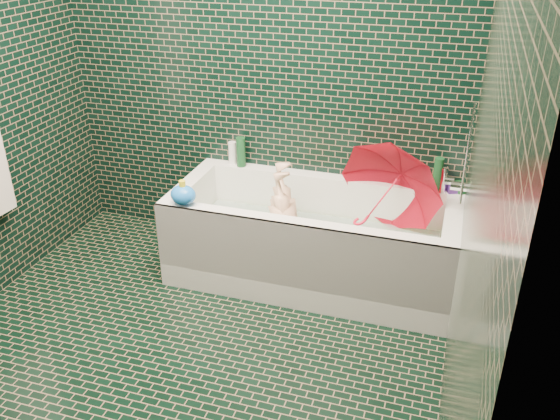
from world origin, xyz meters
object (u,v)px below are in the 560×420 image
(child, at_px, (289,231))
(rubber_duck, at_px, (416,179))
(umbrella, at_px, (383,197))
(bathtub, at_px, (312,248))
(bath_toy, at_px, (183,195))

(child, bearing_deg, rubber_duck, 107.04)
(umbrella, height_order, rubber_duck, umbrella)
(child, xyz_separation_m, rubber_duck, (0.70, 0.36, 0.29))
(bathtub, height_order, bath_toy, bath_toy)
(bath_toy, bearing_deg, bathtub, 14.18)
(umbrella, bearing_deg, bathtub, -143.18)
(bathtub, relative_size, child, 2.06)
(umbrella, height_order, bath_toy, umbrella)
(umbrella, relative_size, rubber_duck, 4.78)
(bathtub, height_order, child, bathtub)
(child, height_order, umbrella, umbrella)
(child, relative_size, umbrella, 1.35)
(umbrella, distance_m, rubber_duck, 0.30)
(child, bearing_deg, bathtub, 82.89)
(child, xyz_separation_m, umbrella, (0.54, 0.10, 0.26))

